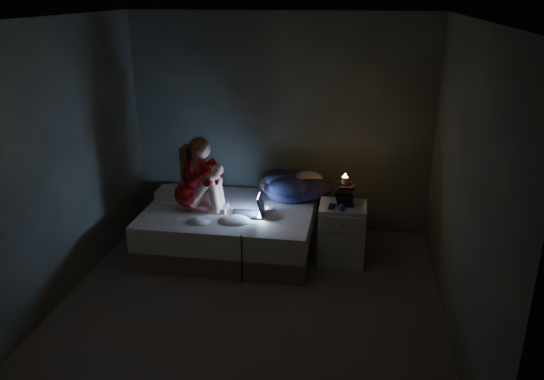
% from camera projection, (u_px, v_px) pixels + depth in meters
% --- Properties ---
extents(floor, '(3.60, 3.80, 0.02)m').
position_uv_depth(floor, '(250.00, 305.00, 5.12)').
color(floor, '#4C4846').
rests_on(floor, ground).
extents(ceiling, '(3.60, 3.80, 0.02)m').
position_uv_depth(ceiling, '(245.00, 17.00, 4.21)').
color(ceiling, silver).
rests_on(ceiling, ground).
extents(wall_back, '(3.60, 0.02, 2.60)m').
position_uv_depth(wall_back, '(280.00, 124.00, 6.43)').
color(wall_back, '#353632').
rests_on(wall_back, ground).
extents(wall_front, '(3.60, 0.02, 2.60)m').
position_uv_depth(wall_front, '(176.00, 289.00, 2.90)').
color(wall_front, '#353632').
rests_on(wall_front, ground).
extents(wall_left, '(0.02, 3.80, 2.60)m').
position_uv_depth(wall_left, '(55.00, 165.00, 4.94)').
color(wall_left, '#353632').
rests_on(wall_left, ground).
extents(wall_right, '(0.02, 3.80, 2.60)m').
position_uv_depth(wall_right, '(465.00, 187.00, 4.39)').
color(wall_right, '#353632').
rests_on(wall_right, ground).
extents(bed, '(1.86, 1.40, 0.51)m').
position_uv_depth(bed, '(230.00, 229.00, 6.12)').
color(bed, '#BBB3A6').
rests_on(bed, ground).
extents(pillow, '(0.41, 0.29, 0.12)m').
position_uv_depth(pillow, '(175.00, 194.00, 6.29)').
color(pillow, silver).
rests_on(pillow, bed).
extents(woman, '(0.53, 0.35, 0.84)m').
position_uv_depth(woman, '(189.00, 173.00, 5.88)').
color(woman, maroon).
rests_on(woman, bed).
extents(laptop, '(0.36, 0.26, 0.25)m').
position_uv_depth(laptop, '(248.00, 205.00, 5.80)').
color(laptop, black).
rests_on(laptop, bed).
extents(clothes_pile, '(0.76, 0.68, 0.38)m').
position_uv_depth(clothes_pile, '(290.00, 184.00, 6.21)').
color(clothes_pile, '#10143D').
rests_on(clothes_pile, bed).
extents(nightstand, '(0.50, 0.45, 0.66)m').
position_uv_depth(nightstand, '(342.00, 233.00, 5.84)').
color(nightstand, silver).
rests_on(nightstand, ground).
extents(book_stack, '(0.19, 0.25, 0.27)m').
position_uv_depth(book_stack, '(344.00, 192.00, 5.70)').
color(book_stack, black).
rests_on(book_stack, nightstand).
extents(candle, '(0.07, 0.07, 0.08)m').
position_uv_depth(candle, '(345.00, 177.00, 5.64)').
color(candle, beige).
rests_on(candle, book_stack).
extents(phone, '(0.08, 0.15, 0.01)m').
position_uv_depth(phone, '(332.00, 207.00, 5.67)').
color(phone, black).
rests_on(phone, nightstand).
extents(blue_orb, '(0.08, 0.08, 0.08)m').
position_uv_depth(blue_orb, '(342.00, 207.00, 5.55)').
color(blue_orb, '#2D2C90').
rests_on(blue_orb, nightstand).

